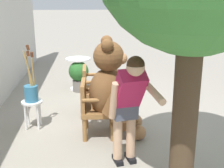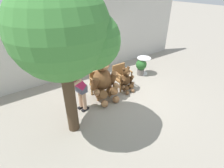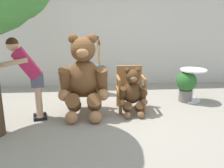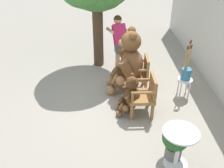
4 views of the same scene
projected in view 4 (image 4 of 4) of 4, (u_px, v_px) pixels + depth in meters
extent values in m
plane|color=gray|center=(118.00, 100.00, 5.73)|extent=(60.00, 60.00, 0.00)
cube|color=olive|center=(136.00, 75.00, 5.92)|extent=(0.57, 0.53, 0.07)
cylinder|color=olive|center=(126.00, 78.00, 6.23)|extent=(0.07, 0.07, 0.37)
cylinder|color=olive|center=(128.00, 88.00, 5.84)|extent=(0.07, 0.07, 0.37)
cylinder|color=olive|center=(143.00, 78.00, 6.23)|extent=(0.07, 0.07, 0.37)
cylinder|color=olive|center=(145.00, 88.00, 5.84)|extent=(0.07, 0.07, 0.37)
cube|color=olive|center=(147.00, 66.00, 5.79)|extent=(0.52, 0.07, 0.42)
cylinder|color=olive|center=(136.00, 61.00, 6.00)|extent=(0.07, 0.48, 0.06)
cylinder|color=olive|center=(127.00, 65.00, 6.06)|extent=(0.05, 0.05, 0.22)
cylinder|color=olive|center=(138.00, 70.00, 5.57)|extent=(0.07, 0.48, 0.06)
cylinder|color=olive|center=(128.00, 75.00, 5.63)|extent=(0.05, 0.05, 0.22)
cube|color=olive|center=(141.00, 96.00, 5.14)|extent=(0.57, 0.53, 0.07)
cylinder|color=olive|center=(129.00, 99.00, 5.44)|extent=(0.07, 0.07, 0.37)
cylinder|color=olive|center=(132.00, 112.00, 5.05)|extent=(0.07, 0.07, 0.37)
cylinder|color=olive|center=(149.00, 99.00, 5.46)|extent=(0.07, 0.07, 0.37)
cylinder|color=olive|center=(152.00, 112.00, 5.06)|extent=(0.07, 0.07, 0.37)
cube|color=olive|center=(153.00, 86.00, 5.02)|extent=(0.52, 0.07, 0.42)
cylinder|color=olive|center=(140.00, 80.00, 5.22)|extent=(0.06, 0.48, 0.06)
cylinder|color=olive|center=(130.00, 84.00, 5.27)|extent=(0.05, 0.05, 0.22)
cylinder|color=olive|center=(144.00, 93.00, 4.79)|extent=(0.06, 0.48, 0.06)
cylinder|color=olive|center=(133.00, 98.00, 4.84)|extent=(0.05, 0.05, 0.22)
ellipsoid|color=brown|center=(132.00, 64.00, 5.76)|extent=(0.64, 0.54, 0.72)
sphere|color=brown|center=(131.00, 41.00, 5.48)|extent=(0.46, 0.46, 0.46)
ellipsoid|color=#A47148|center=(122.00, 43.00, 5.49)|extent=(0.22, 0.17, 0.17)
sphere|color=black|center=(122.00, 42.00, 5.49)|extent=(0.07, 0.07, 0.07)
sphere|color=brown|center=(132.00, 30.00, 5.52)|extent=(0.18, 0.18, 0.18)
sphere|color=brown|center=(133.00, 36.00, 5.23)|extent=(0.18, 0.18, 0.18)
cylinder|color=brown|center=(126.00, 58.00, 6.05)|extent=(0.21, 0.40, 0.54)
sphere|color=#A47148|center=(120.00, 66.00, 6.19)|extent=(0.21, 0.21, 0.21)
cylinder|color=brown|center=(127.00, 71.00, 5.48)|extent=(0.21, 0.40, 0.54)
sphere|color=#A47148|center=(121.00, 81.00, 5.59)|extent=(0.21, 0.21, 0.21)
cylinder|color=brown|center=(120.00, 75.00, 6.13)|extent=(0.27, 0.45, 0.42)
sphere|color=#A47148|center=(111.00, 81.00, 6.25)|extent=(0.23, 0.23, 0.23)
cylinder|color=brown|center=(120.00, 83.00, 5.80)|extent=(0.27, 0.45, 0.42)
sphere|color=#A47148|center=(111.00, 90.00, 5.88)|extent=(0.23, 0.23, 0.23)
ellipsoid|color=#4C3019|center=(132.00, 96.00, 5.13)|extent=(0.37, 0.32, 0.42)
sphere|color=#4C3019|center=(132.00, 83.00, 4.96)|extent=(0.27, 0.27, 0.27)
ellipsoid|color=brown|center=(126.00, 84.00, 4.97)|extent=(0.13, 0.10, 0.10)
sphere|color=black|center=(126.00, 84.00, 4.96)|extent=(0.04, 0.04, 0.04)
sphere|color=#4C3019|center=(132.00, 75.00, 4.99)|extent=(0.11, 0.11, 0.11)
sphere|color=#4C3019|center=(134.00, 80.00, 4.82)|extent=(0.11, 0.11, 0.11)
cylinder|color=#4C3019|center=(128.00, 91.00, 5.30)|extent=(0.12, 0.24, 0.32)
sphere|color=brown|center=(124.00, 97.00, 5.38)|extent=(0.13, 0.13, 0.13)
cylinder|color=#4C3019|center=(130.00, 102.00, 4.96)|extent=(0.12, 0.24, 0.32)
sphere|color=brown|center=(126.00, 108.00, 5.02)|extent=(0.13, 0.13, 0.13)
cylinder|color=#4C3019|center=(124.00, 102.00, 5.34)|extent=(0.16, 0.26, 0.25)
sphere|color=brown|center=(118.00, 107.00, 5.41)|extent=(0.13, 0.13, 0.13)
cylinder|color=#4C3019|center=(125.00, 109.00, 5.15)|extent=(0.16, 0.26, 0.25)
sphere|color=brown|center=(119.00, 114.00, 5.19)|extent=(0.13, 0.13, 0.13)
cube|color=black|center=(124.00, 72.00, 6.83)|extent=(0.25, 0.14, 0.06)
cylinder|color=tan|center=(124.00, 57.00, 6.60)|extent=(0.12, 0.12, 0.82)
cube|color=black|center=(117.00, 73.00, 6.79)|extent=(0.25, 0.14, 0.06)
cylinder|color=tan|center=(118.00, 58.00, 6.56)|extent=(0.12, 0.12, 0.82)
cube|color=#4C5160|center=(121.00, 48.00, 6.44)|extent=(0.28, 0.34, 0.24)
cube|color=#B21E4C|center=(120.00, 35.00, 6.41)|extent=(0.53, 0.42, 0.56)
sphere|color=tan|center=(118.00, 20.00, 6.40)|extent=(0.21, 0.21, 0.21)
sphere|color=#382314|center=(118.00, 19.00, 6.39)|extent=(0.21, 0.21, 0.21)
cylinder|color=tan|center=(110.00, 30.00, 6.55)|extent=(0.57, 0.21, 0.17)
cylinder|color=tan|center=(127.00, 39.00, 6.51)|extent=(0.24, 0.13, 0.50)
cylinder|color=white|center=(185.00, 80.00, 5.65)|extent=(0.34, 0.34, 0.03)
cylinder|color=white|center=(189.00, 90.00, 5.69)|extent=(0.04, 0.04, 0.43)
cylinder|color=white|center=(187.00, 86.00, 5.86)|extent=(0.04, 0.04, 0.43)
cylinder|color=white|center=(180.00, 91.00, 5.68)|extent=(0.04, 0.04, 0.43)
cylinder|color=white|center=(178.00, 86.00, 5.85)|extent=(0.04, 0.04, 0.43)
cylinder|color=teal|center=(186.00, 74.00, 5.57)|extent=(0.22, 0.22, 0.26)
cylinder|color=tan|center=(188.00, 60.00, 5.43)|extent=(0.07, 0.16, 0.76)
cylinder|color=#592D19|center=(191.00, 42.00, 5.21)|extent=(0.05, 0.06, 0.09)
cylinder|color=tan|center=(185.00, 63.00, 5.43)|extent=(0.11, 0.03, 0.64)
cylinder|color=#592D19|center=(188.00, 48.00, 5.24)|extent=(0.05, 0.04, 0.09)
cylinder|color=tan|center=(188.00, 63.00, 5.43)|extent=(0.06, 0.09, 0.66)
cylinder|color=#592D19|center=(191.00, 47.00, 5.24)|extent=(0.05, 0.05, 0.09)
cylinder|color=white|center=(181.00, 132.00, 3.78)|extent=(0.56, 0.56, 0.03)
cylinder|color=white|center=(178.00, 149.00, 3.97)|extent=(0.07, 0.07, 0.69)
cylinder|color=white|center=(175.00, 164.00, 4.14)|extent=(0.40, 0.40, 0.03)
cylinder|color=#473523|center=(98.00, 31.00, 6.78)|extent=(0.28, 0.28, 2.00)
cylinder|color=slate|center=(173.00, 152.00, 4.20)|extent=(0.28, 0.28, 0.26)
sphere|color=#286028|center=(176.00, 138.00, 4.03)|extent=(0.44, 0.44, 0.44)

